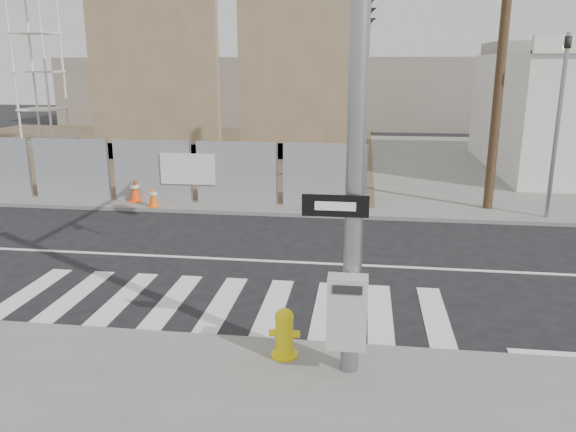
# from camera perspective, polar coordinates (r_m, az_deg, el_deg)

# --- Properties ---
(ground) EXTENTS (100.00, 100.00, 0.00)m
(ground) POSITION_cam_1_polar(r_m,az_deg,el_deg) (13.27, -4.02, -4.51)
(ground) COLOR black
(ground) RESTS_ON ground
(sidewalk_far) EXTENTS (50.00, 20.00, 0.12)m
(sidewalk_far) POSITION_cam_1_polar(r_m,az_deg,el_deg) (26.72, 2.07, 5.60)
(sidewalk_far) COLOR slate
(sidewalk_far) RESTS_ON ground
(signal_pole) EXTENTS (0.96, 5.87, 7.00)m
(signal_pole) POSITION_cam_1_polar(r_m,az_deg,el_deg) (10.20, 7.47, 16.88)
(signal_pole) COLOR gray
(signal_pole) RESTS_ON sidewalk_near
(far_signal_pole) EXTENTS (0.16, 0.20, 5.60)m
(far_signal_pole) POSITION_cam_1_polar(r_m,az_deg,el_deg) (17.71, 25.96, 10.48)
(far_signal_pole) COLOR gray
(far_signal_pole) RESTS_ON sidewalk_far
(concrete_wall_left) EXTENTS (6.00, 1.30, 8.00)m
(concrete_wall_left) POSITION_cam_1_polar(r_m,az_deg,el_deg) (27.10, -13.32, 12.41)
(concrete_wall_left) COLOR #7B684A
(concrete_wall_left) RESTS_ON sidewalk_far
(concrete_wall_right) EXTENTS (5.50, 1.30, 8.00)m
(concrete_wall_right) POSITION_cam_1_polar(r_m,az_deg,el_deg) (26.52, 1.06, 12.75)
(concrete_wall_right) COLOR #7B684A
(concrete_wall_right) RESTS_ON sidewalk_far
(utility_pole_right) EXTENTS (1.60, 0.28, 10.00)m
(utility_pole_right) POSITION_cam_1_polar(r_m,az_deg,el_deg) (18.18, 21.04, 16.52)
(utility_pole_right) COLOR #4B3723
(utility_pole_right) RESTS_ON sidewalk_far
(fire_hydrant) EXTENTS (0.49, 0.48, 0.78)m
(fire_hydrant) POSITION_cam_1_polar(r_m,az_deg,el_deg) (8.70, -0.38, -11.77)
(fire_hydrant) COLOR yellow
(fire_hydrant) RESTS_ON sidewalk_near
(traffic_cone_c) EXTENTS (0.41, 0.41, 0.77)m
(traffic_cone_c) POSITION_cam_1_polar(r_m,az_deg,el_deg) (19.01, -15.32, 2.55)
(traffic_cone_c) COLOR #FF420D
(traffic_cone_c) RESTS_ON sidewalk_far
(traffic_cone_d) EXTENTS (0.37, 0.37, 0.66)m
(traffic_cone_d) POSITION_cam_1_polar(r_m,az_deg,el_deg) (18.15, -13.54, 1.91)
(traffic_cone_d) COLOR #FA630D
(traffic_cone_d) RESTS_ON sidewalk_far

